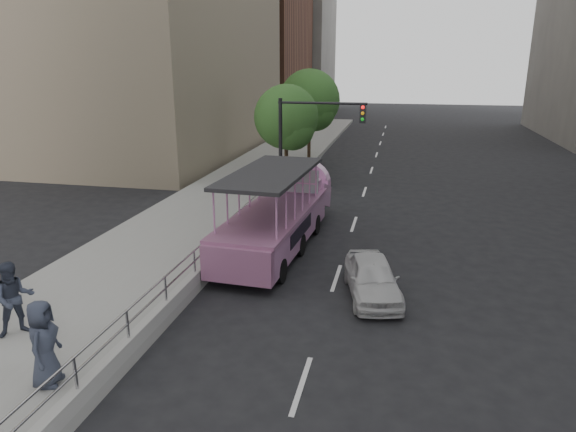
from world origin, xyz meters
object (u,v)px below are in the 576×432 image
(car, at_px, (372,278))
(pedestrian_far, at_px, (44,343))
(parking_sign, at_px, (266,184))
(duck_boat, at_px, (281,215))
(traffic_signal, at_px, (305,135))
(street_tree_far, at_px, (311,103))
(pedestrian_mid, at_px, (14,299))
(street_tree_near, at_px, (288,120))

(car, relative_size, pedestrian_far, 1.88)
(pedestrian_far, xyz_separation_m, parking_sign, (1.15, 13.52, 0.33))
(duck_boat, bearing_deg, car, -46.99)
(pedestrian_far, bearing_deg, traffic_signal, -21.66)
(street_tree_far, bearing_deg, pedestrian_mid, -97.51)
(pedestrian_far, bearing_deg, car, -57.90)
(traffic_signal, bearing_deg, pedestrian_far, -98.68)
(pedestrian_mid, height_order, parking_sign, parking_sign)
(pedestrian_mid, distance_m, pedestrian_far, 2.67)
(car, height_order, traffic_signal, traffic_signal)
(duck_boat, relative_size, street_tree_near, 1.67)
(duck_boat, distance_m, traffic_signal, 6.07)
(car, xyz_separation_m, pedestrian_far, (-6.37, -6.38, 0.64))
(duck_boat, relative_size, street_tree_far, 1.48)
(car, bearing_deg, street_tree_near, 99.95)
(pedestrian_mid, xyz_separation_m, traffic_signal, (4.53, 14.34, 2.24))
(pedestrian_mid, bearing_deg, traffic_signal, 27.85)
(traffic_signal, xyz_separation_m, street_tree_near, (-1.60, 3.43, 0.32))
(traffic_signal, xyz_separation_m, street_tree_far, (-1.40, 9.43, 0.81))
(duck_boat, xyz_separation_m, street_tree_far, (-1.55, 15.03, 3.14))
(duck_boat, bearing_deg, pedestrian_far, -104.01)
(duck_boat, distance_m, street_tree_near, 9.57)
(car, height_order, pedestrian_mid, pedestrian_mid)
(pedestrian_far, height_order, street_tree_far, street_tree_far)
(traffic_signal, bearing_deg, car, -67.86)
(street_tree_far, bearing_deg, street_tree_near, -91.91)
(pedestrian_far, distance_m, street_tree_far, 25.65)
(duck_boat, relative_size, pedestrian_far, 5.03)
(street_tree_near, bearing_deg, pedestrian_far, -92.50)
(duck_boat, relative_size, parking_sign, 3.86)
(car, relative_size, street_tree_near, 0.62)
(duck_boat, bearing_deg, street_tree_near, 100.98)
(duck_boat, bearing_deg, pedestrian_mid, -118.18)
(pedestrian_mid, bearing_deg, car, -15.49)
(car, bearing_deg, traffic_signal, 99.19)
(duck_boat, relative_size, traffic_signal, 1.84)
(parking_sign, bearing_deg, street_tree_far, 90.50)
(duck_boat, distance_m, parking_sign, 3.45)
(pedestrian_far, height_order, traffic_signal, traffic_signal)
(pedestrian_mid, height_order, traffic_signal, traffic_signal)
(duck_boat, xyz_separation_m, car, (3.77, -4.04, -0.56))
(duck_boat, height_order, parking_sign, duck_boat)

